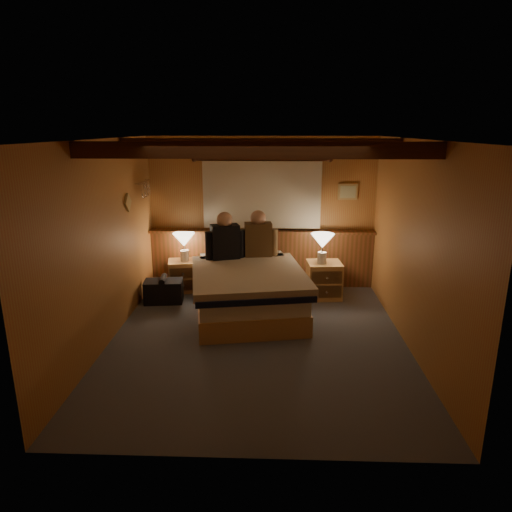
{
  "coord_description": "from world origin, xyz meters",
  "views": [
    {
      "loc": [
        0.17,
        -5.13,
        2.52
      ],
      "look_at": [
        -0.03,
        0.4,
        0.96
      ],
      "focal_mm": 32.0,
      "sensor_mm": 36.0,
      "label": 1
    }
  ],
  "objects_px": {
    "bed": "(248,290)",
    "lamp_left": "(184,241)",
    "nightstand_left": "(183,276)",
    "person_left": "(225,239)",
    "duffel_bag": "(164,291)",
    "nightstand_right": "(324,280)",
    "lamp_right": "(322,243)",
    "person_right": "(258,237)"
  },
  "relations": [
    {
      "from": "bed",
      "to": "lamp_left",
      "type": "bearing_deg",
      "value": 128.96
    },
    {
      "from": "nightstand_left",
      "to": "lamp_left",
      "type": "distance_m",
      "value": 0.56
    },
    {
      "from": "person_left",
      "to": "duffel_bag",
      "type": "relative_size",
      "value": 1.23
    },
    {
      "from": "nightstand_left",
      "to": "nightstand_right",
      "type": "bearing_deg",
      "value": -16.88
    },
    {
      "from": "bed",
      "to": "duffel_bag",
      "type": "height_order",
      "value": "bed"
    },
    {
      "from": "nightstand_right",
      "to": "person_left",
      "type": "height_order",
      "value": "person_left"
    },
    {
      "from": "lamp_right",
      "to": "bed",
      "type": "bearing_deg",
      "value": -149.62
    },
    {
      "from": "nightstand_right",
      "to": "lamp_right",
      "type": "bearing_deg",
      "value": -145.77
    },
    {
      "from": "nightstand_left",
      "to": "person_left",
      "type": "height_order",
      "value": "person_left"
    },
    {
      "from": "bed",
      "to": "person_left",
      "type": "distance_m",
      "value": 0.88
    },
    {
      "from": "person_right",
      "to": "lamp_left",
      "type": "bearing_deg",
      "value": 162.87
    },
    {
      "from": "nightstand_right",
      "to": "lamp_left",
      "type": "xyz_separation_m",
      "value": [
        -2.18,
        0.24,
        0.53
      ]
    },
    {
      "from": "bed",
      "to": "nightstand_left",
      "type": "distance_m",
      "value": 1.41
    },
    {
      "from": "person_left",
      "to": "duffel_bag",
      "type": "xyz_separation_m",
      "value": [
        -0.92,
        -0.14,
        -0.76
      ]
    },
    {
      "from": "lamp_left",
      "to": "duffel_bag",
      "type": "bearing_deg",
      "value": -113.78
    },
    {
      "from": "nightstand_left",
      "to": "lamp_left",
      "type": "relative_size",
      "value": 1.15
    },
    {
      "from": "lamp_right",
      "to": "nightstand_left",
      "type": "bearing_deg",
      "value": 172.82
    },
    {
      "from": "bed",
      "to": "person_right",
      "type": "relative_size",
      "value": 2.95
    },
    {
      "from": "nightstand_left",
      "to": "lamp_right",
      "type": "relative_size",
      "value": 1.13
    },
    {
      "from": "person_left",
      "to": "lamp_left",
      "type": "bearing_deg",
      "value": 133.02
    },
    {
      "from": "bed",
      "to": "nightstand_right",
      "type": "bearing_deg",
      "value": 20.77
    },
    {
      "from": "nightstand_left",
      "to": "duffel_bag",
      "type": "height_order",
      "value": "nightstand_left"
    },
    {
      "from": "lamp_right",
      "to": "person_right",
      "type": "relative_size",
      "value": 0.63
    },
    {
      "from": "nightstand_right",
      "to": "bed",
      "type": "bearing_deg",
      "value": -153.44
    },
    {
      "from": "nightstand_left",
      "to": "person_left",
      "type": "bearing_deg",
      "value": -38.61
    },
    {
      "from": "nightstand_right",
      "to": "duffel_bag",
      "type": "height_order",
      "value": "nightstand_right"
    },
    {
      "from": "lamp_left",
      "to": "lamp_right",
      "type": "bearing_deg",
      "value": -7.41
    },
    {
      "from": "nightstand_left",
      "to": "person_right",
      "type": "xyz_separation_m",
      "value": [
        1.2,
        -0.21,
        0.69
      ]
    },
    {
      "from": "bed",
      "to": "duffel_bag",
      "type": "relative_size",
      "value": 3.6
    },
    {
      "from": "bed",
      "to": "duffel_bag",
      "type": "xyz_separation_m",
      "value": [
        -1.28,
        0.38,
        -0.16
      ]
    },
    {
      "from": "person_left",
      "to": "lamp_right",
      "type": "bearing_deg",
      "value": -13.55
    },
    {
      "from": "nightstand_left",
      "to": "person_left",
      "type": "xyz_separation_m",
      "value": [
        0.72,
        -0.38,
        0.69
      ]
    },
    {
      "from": "nightstand_right",
      "to": "duffel_bag",
      "type": "bearing_deg",
      "value": -177.37
    },
    {
      "from": "nightstand_right",
      "to": "duffel_bag",
      "type": "distance_m",
      "value": 2.43
    },
    {
      "from": "nightstand_left",
      "to": "nightstand_right",
      "type": "xyz_separation_m",
      "value": [
        2.21,
        -0.23,
        0.03
      ]
    },
    {
      "from": "duffel_bag",
      "to": "nightstand_left",
      "type": "bearing_deg",
      "value": 63.06
    },
    {
      "from": "person_right",
      "to": "person_left",
      "type": "bearing_deg",
      "value": -167.65
    },
    {
      "from": "lamp_left",
      "to": "duffel_bag",
      "type": "xyz_separation_m",
      "value": [
        -0.23,
        -0.53,
        -0.63
      ]
    },
    {
      "from": "lamp_right",
      "to": "person_left",
      "type": "bearing_deg",
      "value": -175.76
    },
    {
      "from": "nightstand_right",
      "to": "lamp_left",
      "type": "height_order",
      "value": "lamp_left"
    },
    {
      "from": "nightstand_right",
      "to": "person_left",
      "type": "relative_size",
      "value": 0.77
    },
    {
      "from": "nightstand_left",
      "to": "duffel_bag",
      "type": "relative_size",
      "value": 0.87
    }
  ]
}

